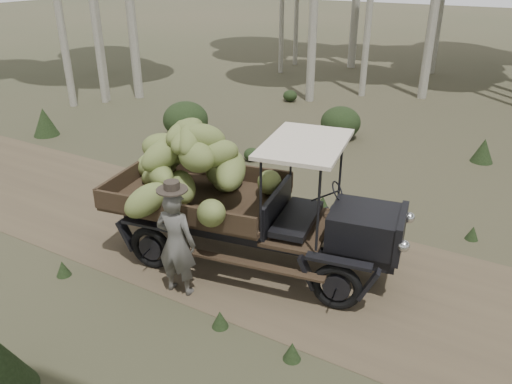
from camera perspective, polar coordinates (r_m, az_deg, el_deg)
ground at (r=9.33m, az=9.71°, el=-9.91°), size 120.00×120.00×0.00m
dirt_track at (r=9.33m, az=9.71°, el=-9.89°), size 70.00×4.00×0.01m
banana_truck at (r=9.30m, az=-4.69°, el=1.78°), size 5.90×3.20×2.80m
farmer at (r=8.50m, az=-9.12°, el=-5.65°), size 0.77×0.59×2.10m
undergrowth at (r=8.50m, az=19.38°, el=-10.81°), size 22.22×22.87×1.22m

